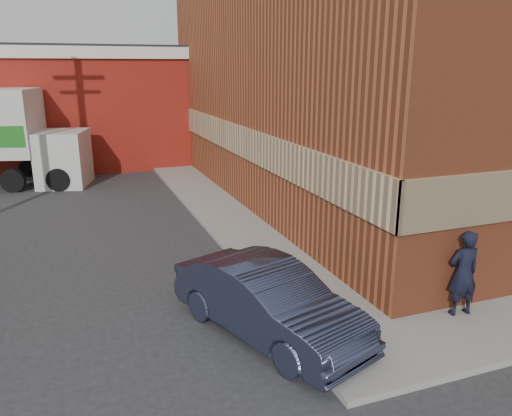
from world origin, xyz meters
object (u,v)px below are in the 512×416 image
object	(u,v)px
brick_building	(416,66)
warehouse	(19,106)
sedan	(268,301)
man	(463,273)

from	to	relation	value
brick_building	warehouse	bearing A→B (deg)	142.80
brick_building	warehouse	size ratio (longest dim) A/B	1.12
sedan	warehouse	bearing A→B (deg)	84.29
sedan	man	bearing A→B (deg)	-32.26
warehouse	man	distance (m)	22.18
brick_building	sedan	bearing A→B (deg)	-137.57
sedan	brick_building	bearing A→B (deg)	21.79
brick_building	warehouse	world-z (taller)	brick_building
brick_building	warehouse	xyz separation A→B (m)	(-14.50, 11.00, -1.87)
brick_building	warehouse	distance (m)	18.30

